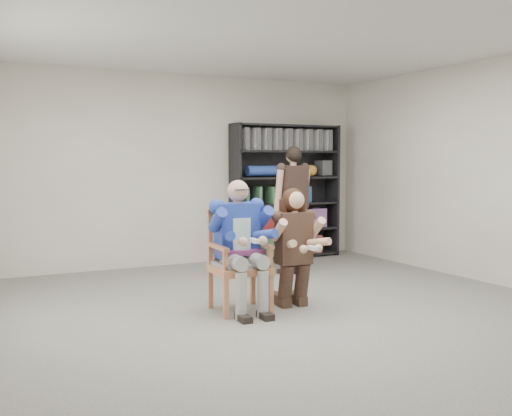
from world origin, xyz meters
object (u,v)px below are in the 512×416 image
armchair (240,261)px  bookshelf (286,192)px  kneeling_woman (295,249)px  standing_man (293,211)px  seated_man (240,245)px

armchair → bookshelf: bearing=56.0°
kneeling_woman → standing_man: bearing=63.7°
bookshelf → kneeling_woman: bearing=-118.2°
seated_man → kneeling_woman: bearing=-8.0°
standing_man → armchair: bearing=-146.4°
armchair → kneeling_woman: kneeling_woman is taller
kneeling_woman → standing_man: size_ratio=0.72×
seated_man → standing_man: (1.50, 1.47, 0.19)m
kneeling_woman → armchair: bearing=172.0°
armchair → bookshelf: size_ratio=0.50×
bookshelf → seated_man: bearing=-127.7°
bookshelf → standing_man: (-0.61, -1.25, -0.19)m
bookshelf → standing_man: bearing=-115.9°
armchair → seated_man: seated_man is taller
armchair → bookshelf: bookshelf is taller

